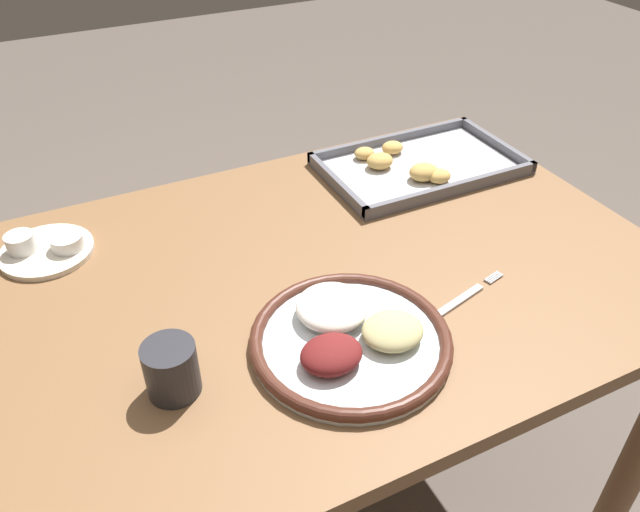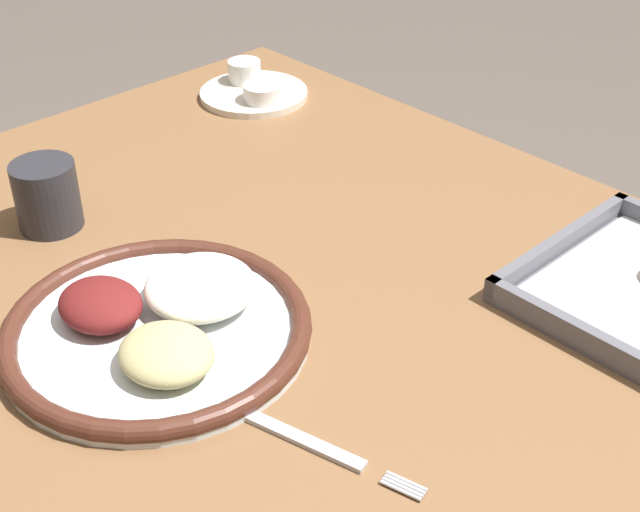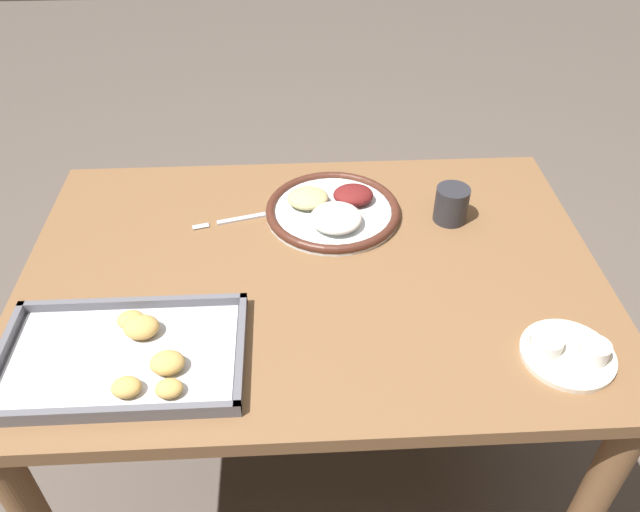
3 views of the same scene
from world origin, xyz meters
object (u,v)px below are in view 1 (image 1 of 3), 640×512
Objects in this scene: dinner_plate at (350,336)px; fork at (453,305)px; saucer_plate at (46,247)px; baking_tray at (416,165)px; drinking_cup at (171,369)px.

dinner_plate is 0.18m from fork.
baking_tray is (0.73, -0.03, -0.00)m from saucer_plate.
dinner_plate is 3.75× the size of drinking_cup.
baking_tray is 0.72m from drinking_cup.
saucer_plate is at bearing 127.92° from fork.
drinking_cup is at bearing 173.77° from dinner_plate.
dinner_plate reaches higher than fork.
baking_tray is at bearing 49.94° from fork.
saucer_plate is 0.41m from drinking_cup.
dinner_plate is 0.54m from baking_tray.
dinner_plate is 0.72× the size of baking_tray.
fork is (0.18, 0.00, -0.01)m from dinner_plate.
drinking_cup is (-0.43, 0.03, 0.04)m from fork.
fork is at bearing 0.66° from dinner_plate.
baking_tray is (0.18, 0.39, 0.01)m from fork.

